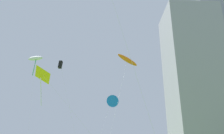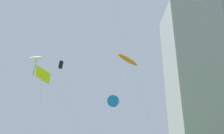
% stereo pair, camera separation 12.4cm
% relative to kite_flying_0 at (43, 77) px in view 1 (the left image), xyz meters
% --- Properties ---
extents(kite_flying_0, '(11.15, 4.41, 12.53)m').
position_rel_kite_flying_0_xyz_m(kite_flying_0, '(0.00, 0.00, 0.00)').
color(kite_flying_0, silver).
rests_on(kite_flying_0, ground).
extents(kite_flying_1, '(5.59, 8.58, 19.46)m').
position_rel_kite_flying_0_xyz_m(kite_flying_1, '(-5.76, 10.11, 7.20)').
color(kite_flying_1, silver).
rests_on(kite_flying_1, ground).
extents(kite_flying_3, '(4.92, 4.77, 20.13)m').
position_rel_kite_flying_0_xyz_m(kite_flying_3, '(-2.75, 14.01, 7.61)').
color(kite_flying_3, silver).
rests_on(kite_flying_3, ground).
extents(kite_flying_6, '(4.56, 6.67, 13.46)m').
position_rel_kite_flying_0_xyz_m(kite_flying_6, '(6.44, 13.97, 0.68)').
color(kite_flying_6, silver).
rests_on(kite_flying_6, ground).
extents(kite_flying_7, '(4.92, 9.61, 19.17)m').
position_rel_kite_flying_0_xyz_m(kite_flying_7, '(9.26, 10.52, 6.46)').
color(kite_flying_7, silver).
rests_on(kite_flying_7, ground).
extents(distant_highrise_1, '(27.54, 25.45, 76.39)m').
position_rel_kite_flying_0_xyz_m(distant_highrise_1, '(38.23, 84.50, 26.48)').
color(distant_highrise_1, '#939399').
rests_on(distant_highrise_1, ground).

